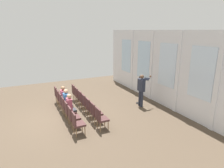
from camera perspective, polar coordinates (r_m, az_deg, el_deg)
ground_plane at (r=9.55m, az=-13.47°, el=-9.22°), size 13.50×13.50×0.00m
rear_partition at (r=11.05m, az=12.69°, el=5.12°), size 10.38×0.14×3.96m
speaker at (r=10.24m, az=8.71°, el=-1.21°), size 0.52×0.69×1.73m
mic_stand at (r=10.80m, az=7.93°, el=-4.03°), size 0.28×0.28×1.55m
chair_r0_c0 at (r=11.30m, az=-10.79°, el=-2.21°), size 0.46×0.44×0.94m
chair_r0_c1 at (r=10.72m, az=-9.89°, el=-3.15°), size 0.46×0.44×0.94m
chair_r0_c2 at (r=10.14m, az=-8.88°, el=-4.20°), size 0.46×0.44×0.94m
chair_r0_c3 at (r=9.57m, az=-7.75°, el=-5.37°), size 0.46×0.44×0.94m
chair_r0_c4 at (r=9.01m, az=-6.47°, el=-6.68°), size 0.46×0.44×0.94m
chair_r0_c5 at (r=8.47m, az=-5.02°, el=-8.17°), size 0.46×0.44×0.94m
chair_r0_c6 at (r=7.93m, az=-3.35°, el=-9.84°), size 0.46×0.44×0.94m
chair_r1_c0 at (r=11.10m, az=-15.71°, el=-2.85°), size 0.46×0.44×0.94m
chair_r1_c1 at (r=10.51m, az=-15.07°, el=-3.85°), size 0.46×0.44×0.94m
chair_r1_c2 at (r=9.92m, az=-14.35°, el=-4.96°), size 0.46×0.44×0.94m
audience_r1_c2 at (r=9.87m, az=-13.96°, el=-3.84°), size 0.36×0.39×1.31m
chair_r1_c3 at (r=9.34m, az=-13.54°, el=-6.22°), size 0.46×0.44×0.94m
audience_r1_c3 at (r=9.29m, az=-13.13°, el=-4.99°), size 0.36×0.39×1.33m
chair_r1_c4 at (r=8.77m, az=-12.61°, el=-7.64°), size 0.46×0.44×0.94m
audience_r1_c4 at (r=8.72m, az=-12.15°, el=-6.44°), size 0.36×0.39×1.29m
chair_r1_c5 at (r=8.20m, az=-11.55°, el=-9.25°), size 0.46×0.44×0.94m
chair_r1_c6 at (r=7.65m, az=-10.33°, el=-11.09°), size 0.46×0.44×0.94m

